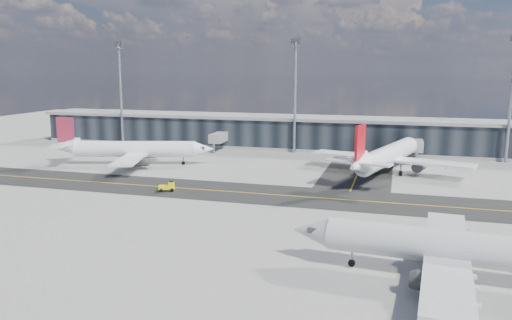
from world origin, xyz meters
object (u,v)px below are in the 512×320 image
(baggage_tug, at_px, (168,186))
(service_van, at_px, (406,160))
(airliner_near, at_px, (462,249))
(airliner_redtail, at_px, (388,156))
(airliner_af, at_px, (132,149))

(baggage_tug, relative_size, service_van, 0.67)
(airliner_near, relative_size, baggage_tug, 11.42)
(airliner_near, bearing_deg, airliner_redtail, 13.71)
(baggage_tug, bearing_deg, airliner_near, 37.36)
(airliner_af, relative_size, airliner_redtail, 0.92)
(airliner_redtail, bearing_deg, airliner_near, -64.35)
(airliner_redtail, bearing_deg, baggage_tug, -128.77)
(airliner_af, relative_size, service_van, 7.84)
(airliner_near, distance_m, service_van, 66.60)
(airliner_af, relative_size, airliner_near, 1.02)
(airliner_af, distance_m, service_van, 62.70)
(airliner_redtail, xyz_separation_m, airliner_near, (8.70, -52.47, -0.42))
(airliner_af, height_order, airliner_redtail, airliner_redtail)
(airliner_near, height_order, service_van, airliner_near)
(airliner_redtail, bearing_deg, service_van, 90.65)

